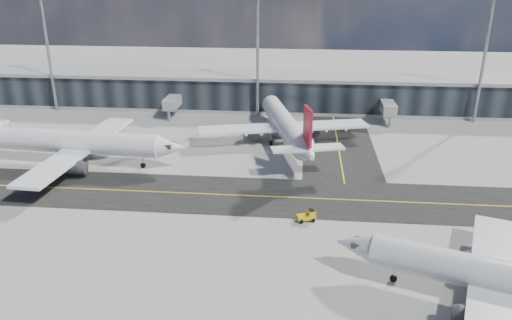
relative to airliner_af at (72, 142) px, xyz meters
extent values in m
plane|color=gray|center=(30.45, -14.52, -4.11)|extent=(300.00, 300.00, 0.00)
cube|color=black|center=(30.45, -10.52, -4.10)|extent=(180.00, 14.00, 0.02)
cube|color=black|center=(48.45, 20.48, -4.09)|extent=(14.00, 50.00, 0.02)
cube|color=yellow|center=(30.45, -10.52, -4.08)|extent=(180.00, 0.25, 0.01)
cube|color=yellow|center=(48.45, 20.48, -4.08)|extent=(0.25, 50.00, 0.01)
cube|color=black|center=(30.45, 40.48, -0.11)|extent=(150.00, 12.00, 8.00)
cube|color=gray|center=(30.45, 40.48, 4.29)|extent=(152.00, 13.00, 0.80)
cube|color=gray|center=(30.45, 40.48, -3.71)|extent=(150.00, 12.20, 0.80)
cube|color=gray|center=(10.45, 32.48, -0.61)|extent=(3.00, 10.00, 2.40)
cylinder|color=gray|center=(10.45, 27.48, -2.91)|extent=(0.60, 0.60, 2.40)
cube|color=gray|center=(60.45, 32.48, -0.61)|extent=(3.00, 10.00, 2.40)
cylinder|color=gray|center=(60.45, 27.48, -2.91)|extent=(0.60, 0.60, 2.40)
cylinder|color=gray|center=(-19.55, 33.48, 9.89)|extent=(0.70, 0.70, 28.00)
cylinder|color=gray|center=(30.45, 33.48, 9.89)|extent=(0.70, 0.70, 28.00)
cylinder|color=gray|center=(80.45, 33.48, 9.89)|extent=(0.70, 0.70, 28.00)
cylinder|color=white|center=(0.63, -0.04, 0.07)|extent=(31.54, 6.20, 4.18)
cone|color=white|center=(18.35, -1.19, 0.07)|extent=(5.48, 4.51, 4.18)
cube|color=white|center=(1.67, -0.11, -0.97)|extent=(7.51, 35.77, 0.52)
cylinder|color=#2D2D30|center=(3.12, 6.08, -2.12)|extent=(4.53, 2.68, 2.40)
cylinder|color=#2D2D30|center=(2.31, -6.43, -2.12)|extent=(4.53, 2.68, 2.40)
cube|color=#BCBEC0|center=(3.12, 6.08, -1.29)|extent=(2.11, 0.55, 0.84)
cube|color=#BCBEC0|center=(2.31, -6.43, -1.29)|extent=(2.11, 0.55, 0.84)
cube|color=#2D2D30|center=(17.83, -1.16, 0.49)|extent=(2.23, 2.43, 0.73)
cylinder|color=gray|center=(13.14, -0.85, -2.85)|extent=(0.27, 0.27, 2.09)
cylinder|color=black|center=(13.14, -0.85, -3.64)|extent=(0.96, 0.43, 0.94)
cylinder|color=black|center=(-0.21, 3.15, -3.53)|extent=(1.18, 0.60, 1.15)
cylinder|color=black|center=(-0.61, -3.10, -3.53)|extent=(1.18, 0.60, 1.15)
cylinder|color=white|center=(37.71, 14.84, -0.04)|extent=(11.56, 30.54, 4.07)
cone|color=white|center=(33.39, 31.57, -0.04)|extent=(5.21, 5.94, 4.07)
cone|color=white|center=(42.16, -2.38, 0.57)|extent=(5.46, 6.92, 4.07)
cube|color=white|center=(37.46, 15.83, -1.06)|extent=(34.73, 13.57, 0.51)
cylinder|color=#2D2D30|center=(31.30, 15.28, -2.17)|extent=(3.33, 4.72, 2.34)
cylinder|color=#2D2D30|center=(43.11, 18.34, -2.17)|extent=(3.33, 4.72, 2.34)
cube|color=#BCBEC0|center=(31.30, 15.28, -1.36)|extent=(0.90, 2.07, 0.81)
cube|color=#BCBEC0|center=(43.11, 18.34, -1.36)|extent=(0.90, 2.07, 0.81)
cube|color=red|center=(42.04, -1.89, 4.84)|extent=(1.51, 4.25, 6.30)
cube|color=white|center=(42.16, -2.38, 1.18)|extent=(12.52, 5.81, 0.36)
cube|color=#2D2D30|center=(33.52, 31.08, 0.37)|extent=(2.67, 2.53, 0.71)
cylinder|color=gray|center=(34.66, 26.65, -2.89)|extent=(0.30, 0.30, 2.03)
cylinder|color=black|center=(34.66, 26.65, -3.65)|extent=(0.57, 0.97, 0.91)
cylinder|color=black|center=(35.02, 13.09, -3.55)|extent=(0.77, 1.21, 1.12)
cylinder|color=black|center=(40.92, 14.62, -3.55)|extent=(0.77, 1.21, 1.12)
cylinder|color=#BCBEC0|center=(62.33, -35.07, -0.49)|extent=(26.76, 12.34, 3.61)
cone|color=#BCBEC0|center=(47.84, -30.01, -0.49)|extent=(5.45, 4.90, 3.61)
cube|color=#BCBEC0|center=(61.48, -34.78, -1.40)|extent=(14.38, 30.46, 0.45)
cylinder|color=#2D2D30|center=(58.84, -39.59, -2.39)|extent=(4.26, 3.21, 2.08)
cylinder|color=#2D2D30|center=(62.41, -29.36, -2.39)|extent=(4.26, 3.21, 2.08)
cube|color=#BCBEC0|center=(58.84, -39.59, -1.67)|extent=(1.82, 0.94, 0.72)
cube|color=#BCBEC0|center=(62.41, -29.36, -1.67)|extent=(1.82, 0.94, 0.72)
cube|color=#2D2D30|center=(48.27, -30.16, -0.13)|extent=(2.36, 2.47, 0.63)
cylinder|color=gray|center=(52.10, -31.50, -3.02)|extent=(0.28, 0.28, 1.81)
cylinder|color=black|center=(52.10, -31.50, -3.70)|extent=(0.87, 0.57, 0.81)
cylinder|color=black|center=(64.07, -32.81, -3.61)|extent=(1.09, 0.75, 0.99)
cube|color=#DBA90B|center=(42.11, -17.99, -3.45)|extent=(2.86, 1.96, 0.61)
cube|color=#DBA90B|center=(42.85, -17.75, -2.89)|extent=(1.26, 1.37, 0.78)
cube|color=black|center=(42.85, -17.75, -2.58)|extent=(1.16, 1.30, 0.22)
cylinder|color=black|center=(42.76, -17.19, -3.80)|extent=(0.65, 0.39, 0.61)
cylinder|color=black|center=(43.11, -18.26, -3.80)|extent=(0.65, 0.39, 0.61)
cylinder|color=black|center=(41.10, -17.72, -3.80)|extent=(0.65, 0.39, 0.61)
cylinder|color=black|center=(41.45, -18.80, -3.80)|extent=(0.65, 0.39, 0.61)
imported|color=white|center=(36.00, 19.56, -3.45)|extent=(4.20, 5.19, 1.31)
camera|label=1|loc=(41.03, -80.82, 29.75)|focal=35.00mm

